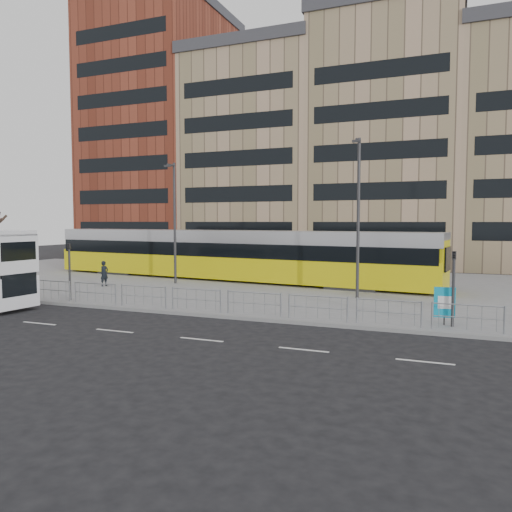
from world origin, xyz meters
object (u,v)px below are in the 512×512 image
at_px(tram, 225,255).
at_px(ad_panel, 445,303).
at_px(lamp_post_west, 174,218).
at_px(traffic_light_east, 454,279).
at_px(pedestrian, 104,274).
at_px(traffic_light_west, 69,264).
at_px(lamp_post_east, 358,212).

bearing_deg(tram, ad_panel, -29.25).
bearing_deg(lamp_post_west, ad_panel, -24.05).
distance_m(traffic_light_east, lamp_post_west, 19.89).
xyz_separation_m(pedestrian, traffic_light_west, (2.14, -5.52, 1.14)).
distance_m(ad_panel, traffic_light_west, 19.17).
xyz_separation_m(traffic_light_west, lamp_post_west, (1.46, 8.53, 2.55)).
xyz_separation_m(traffic_light_west, traffic_light_east, (19.46, 0.44, 0.00)).
bearing_deg(traffic_light_west, ad_panel, -11.95).
distance_m(lamp_post_west, lamp_post_east, 13.08).
distance_m(ad_panel, lamp_post_east, 8.60).
xyz_separation_m(lamp_post_west, lamp_post_east, (12.95, -1.86, 0.30)).
bearing_deg(lamp_post_west, lamp_post_east, -8.16).
distance_m(traffic_light_east, lamp_post_east, 8.51).
height_order(traffic_light_west, lamp_post_east, lamp_post_east).
height_order(pedestrian, lamp_post_east, lamp_post_east).
bearing_deg(traffic_light_west, lamp_post_west, 66.41).
distance_m(pedestrian, traffic_light_east, 22.22).
xyz_separation_m(ad_panel, pedestrian, (-21.28, 4.88, -0.09)).
relative_size(traffic_light_west, lamp_post_east, 0.35).
bearing_deg(ad_panel, tram, 136.56).
bearing_deg(lamp_post_west, traffic_light_east, -24.20).
bearing_deg(lamp_post_east, lamp_post_west, 171.84).
bearing_deg(traffic_light_east, ad_panel, 150.83).
distance_m(tram, lamp_post_east, 12.27).
distance_m(ad_panel, lamp_post_west, 19.69).
bearing_deg(traffic_light_east, traffic_light_west, -175.97).
bearing_deg(pedestrian, tram, -31.64).
height_order(traffic_light_east, lamp_post_west, lamp_post_west).
height_order(ad_panel, pedestrian, pedestrian).
bearing_deg(tram, pedestrian, -125.83).
bearing_deg(tram, traffic_light_east, -29.17).
bearing_deg(lamp_post_west, pedestrian, -140.16).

